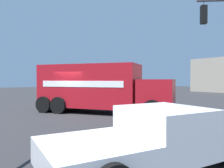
# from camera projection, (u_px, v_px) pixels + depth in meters

# --- Properties ---
(ground_plane) EXTENTS (100.00, 100.00, 0.00)m
(ground_plane) POSITION_uv_depth(u_px,v_px,m) (75.00, 112.00, 13.93)
(ground_plane) COLOR #2B2B2D
(delivery_truck) EXTENTS (8.12, 6.87, 2.96)m
(delivery_truck) POSITION_uv_depth(u_px,v_px,m) (100.00, 88.00, 13.78)
(delivery_truck) COLOR #AD141E
(delivery_truck) RESTS_ON ground
(pickup_white) EXTENTS (2.64, 5.36, 1.38)m
(pickup_white) POSITION_uv_depth(u_px,v_px,m) (158.00, 136.00, 5.16)
(pickup_white) COLOR white
(pickup_white) RESTS_ON ground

